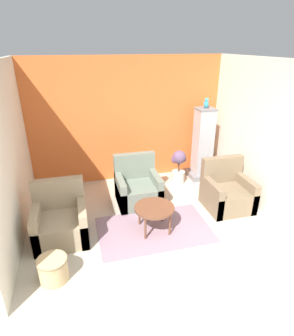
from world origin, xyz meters
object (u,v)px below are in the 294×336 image
potted_plant (179,165)px  birdcage (203,147)px  parrot (206,103)px  wicker_basket (53,269)px  coffee_table (154,209)px  armchair_left (61,222)px  armchair_middle (138,188)px  armchair_right (227,193)px

potted_plant → birdcage: bearing=12.9°
parrot → wicker_basket: parrot is taller
parrot → potted_plant: (-0.60, -0.14, -1.28)m
coffee_table → wicker_basket: bearing=-156.0°
birdcage → potted_plant: birdcage is taller
armchair_left → potted_plant: armchair_left is taller
potted_plant → wicker_basket: potted_plant is taller
parrot → potted_plant: 1.42m
wicker_basket → armchair_middle: bearing=47.8°
birdcage → potted_plant: 0.70m
armchair_right → parrot: bearing=86.0°
parrot → potted_plant: size_ratio=0.30×
potted_plant → armchair_left: bearing=-150.9°
armchair_right → birdcage: (0.09, 1.33, 0.44)m
coffee_table → birdcage: (1.60, 1.70, 0.33)m
coffee_table → armchair_right: (1.51, 0.36, -0.11)m
birdcage → wicker_basket: birdcage is taller
coffee_table → armchair_left: size_ratio=0.71×
armchair_left → birdcage: bearing=26.2°
coffee_table → potted_plant: 1.85m
armchair_left → armchair_right: size_ratio=1.00×
parrot → potted_plant: bearing=-166.9°
coffee_table → armchair_middle: armchair_middle is taller
armchair_middle → birdcage: 1.87m
armchair_right → armchair_left: bearing=-176.6°
armchair_left → armchair_right: 2.98m
armchair_right → parrot: parrot is taller
armchair_right → birdcage: size_ratio=0.57×
wicker_basket → armchair_right: bearing=19.0°
birdcage → parrot: 0.96m
parrot → armchair_right: bearing=-94.0°
coffee_table → wicker_basket: size_ratio=1.65×
armchair_right → coffee_table: bearing=-166.5°
armchair_middle → potted_plant: 1.22m
coffee_table → parrot: 2.67m
armchair_right → potted_plant: size_ratio=1.22×
potted_plant → armchair_middle: bearing=-150.5°
birdcage → parrot: parrot is taller
potted_plant → wicker_basket: size_ratio=1.90×
armchair_middle → birdcage: bearing=23.9°
armchair_left → coffee_table: bearing=-7.3°
coffee_table → armchair_right: 1.56m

